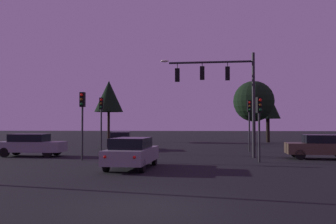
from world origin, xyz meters
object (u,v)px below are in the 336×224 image
object	(u,v)px
car_crossing_right	(31,145)
tree_behind_sign	(254,101)
traffic_light_far_side	(101,114)
car_nearside_lane	(132,152)
traffic_light_corner_left	(82,112)
car_far_lane	(121,140)
traffic_light_corner_right	(259,116)
tree_center_horizon	(109,96)
traffic_light_median	(249,115)
tree_left_far	(268,105)
traffic_signal_mast_arm	(223,84)
car_crossing_left	(321,146)

from	to	relation	value
car_crossing_right	tree_behind_sign	xyz separation A→B (m)	(17.14, 13.45, 3.69)
tree_behind_sign	traffic_light_far_side	bearing A→B (deg)	-142.68
traffic_light_far_side	car_nearside_lane	bearing A→B (deg)	-67.63
traffic_light_corner_left	car_far_lane	bearing A→B (deg)	87.06
car_nearside_lane	car_far_lane	distance (m)	13.75
traffic_light_corner_right	tree_center_horizon	xyz separation A→B (m)	(-14.43, 24.52, 3.00)
traffic_light_corner_left	traffic_light_corner_right	bearing A→B (deg)	-3.11
traffic_light_median	tree_behind_sign	xyz separation A→B (m)	(1.70, 8.48, 1.60)
car_far_lane	car_nearside_lane	bearing A→B (deg)	-76.41
tree_center_horizon	traffic_light_median	bearing A→B (deg)	-47.66
car_nearside_lane	traffic_light_far_side	bearing A→B (deg)	112.37
car_far_lane	tree_left_far	bearing A→B (deg)	41.89
car_far_lane	tree_left_far	world-z (taller)	tree_left_far
traffic_light_far_side	tree_center_horizon	bearing A→B (deg)	101.28
traffic_signal_mast_arm	traffic_light_corner_right	world-z (taller)	traffic_signal_mast_arm
traffic_light_far_side	car_far_lane	bearing A→B (deg)	77.45
traffic_light_corner_left	car_crossing_left	xyz separation A→B (m)	(14.74, 1.83, -2.15)
traffic_light_corner_left	tree_center_horizon	xyz separation A→B (m)	(-3.91, 23.95, 2.73)
traffic_signal_mast_arm	tree_left_far	world-z (taller)	traffic_signal_mast_arm
car_crossing_left	car_crossing_right	distance (m)	19.05
traffic_light_corner_left	traffic_light_corner_right	distance (m)	10.54
tree_left_far	tree_center_horizon	size ratio (longest dim) A/B	0.82
car_crossing_right	car_far_lane	distance (m)	8.48
traffic_light_median	tree_behind_sign	size ratio (longest dim) A/B	0.62
traffic_light_corner_right	car_nearside_lane	world-z (taller)	traffic_light_corner_right
traffic_light_corner_right	car_far_lane	distance (m)	14.31
car_nearside_lane	car_crossing_left	bearing A→B (deg)	27.51
traffic_light_corner_right	car_nearside_lane	size ratio (longest dim) A/B	0.78
traffic_light_median	traffic_light_far_side	distance (m)	11.56
traffic_light_median	car_crossing_left	distance (m)	6.97
car_far_lane	traffic_light_corner_right	bearing A→B (deg)	-44.99
traffic_light_median	car_nearside_lane	size ratio (longest dim) A/B	0.85
car_nearside_lane	tree_left_far	size ratio (longest dim) A/B	0.76
traffic_light_corner_left	traffic_light_far_side	xyz separation A→B (m)	(-0.31, 5.88, 0.06)
traffic_signal_mast_arm	traffic_light_corner_right	bearing A→B (deg)	-60.24
traffic_light_corner_left	car_far_lane	distance (m)	9.71
car_crossing_left	tree_center_horizon	xyz separation A→B (m)	(-18.65, 22.12, 4.87)
traffic_light_corner_right	traffic_signal_mast_arm	bearing A→B (deg)	119.76
traffic_light_far_side	car_crossing_right	world-z (taller)	traffic_light_far_side
traffic_light_far_side	car_crossing_right	xyz separation A→B (m)	(-3.99, -3.42, -2.20)
car_far_lane	tree_behind_sign	bearing A→B (deg)	27.55
traffic_light_median	traffic_light_far_side	bearing A→B (deg)	-172.31
traffic_light_corner_left	traffic_light_median	xyz separation A→B (m)	(11.14, 7.42, -0.05)
traffic_light_corner_left	tree_center_horizon	bearing A→B (deg)	99.28
car_crossing_left	tree_behind_sign	size ratio (longest dim) A/B	0.66
traffic_light_corner_left	tree_behind_sign	world-z (taller)	tree_behind_sign
car_crossing_left	tree_behind_sign	distance (m)	14.67
traffic_signal_mast_arm	traffic_light_corner_left	xyz separation A→B (m)	(-8.73, -2.55, -1.89)
traffic_light_corner_right	traffic_light_corner_left	bearing A→B (deg)	176.89
traffic_light_corner_right	car_crossing_left	distance (m)	5.20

